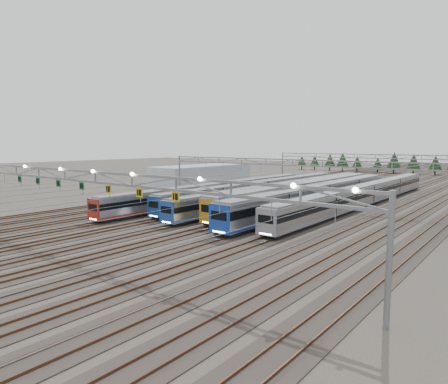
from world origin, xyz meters
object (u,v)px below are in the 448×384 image
Objects in this scene: train_b at (263,190)px; gantry_mid at (293,168)px; west_shed at (202,175)px; train_e at (321,196)px; gantry_near at (94,179)px; gantry_far at (375,160)px; train_d at (306,192)px; train_c at (289,190)px; train_a at (221,191)px; train_f at (366,194)px.

gantry_mid is at bearing -7.32° from train_b.
west_shed is (-28.46, 14.95, 0.57)m from train_b.
gantry_near is (-6.80, -37.42, 4.90)m from train_e.
train_e is at bearing -81.95° from gantry_far.
train_d is 5.72m from train_e.
train_c is 42.22m from gantry_far.
train_e is (18.00, 3.53, 0.26)m from train_a.
train_a is at bearing -134.06° from train_c.
gantry_near reaches higher than train_b.
train_e is 9.45m from train_f.
gantry_far is at bearing 98.05° from train_e.
train_e is 1.76× the size of west_shed.
gantry_far reaches higher than train_e.
train_f reaches higher than train_a.
train_f is 2.14× the size of west_shed.
gantry_mid is (-2.25, -0.84, 4.27)m from train_d.
train_d is 0.83× the size of train_f.
train_f is (9.00, 4.77, -0.12)m from train_d.
gantry_far is (-6.75, 47.70, 4.20)m from train_e.
train_b is at bearing 172.68° from gantry_mid.
train_e is at bearing -38.17° from train_d.
train_f is at bearing 27.92° from train_d.
train_f is at bearing 14.76° from train_b.
train_c is at bearing 153.62° from train_d.
gantry_mid is (6.75, -0.87, 4.44)m from train_b.
train_d is 0.94× the size of gantry_near.
gantry_near reaches higher than gantry_mid.
train_d is at bearing 20.49° from gantry_mid.
gantry_far is 45.89m from west_shed.
gantry_near is at bearing -93.21° from train_d.
train_d is (4.50, -2.23, 0.20)m from train_c.
gantry_near is at bearing -71.71° from train_a.
gantry_far reaches higher than train_d.
gantry_mid is at bearing 89.93° from gantry_near.
train_a is 13.61m from gantry_mid.
train_c is (4.50, 2.21, -0.02)m from train_b.
train_c is 2.11× the size of west_shed.
gantry_far is (0.00, 45.00, 0.00)m from gantry_mid.
gantry_far is at bearing 105.94° from train_f.
west_shed reaches higher than train_d.
train_a is 0.85× the size of train_c.
train_a is at bearing 108.29° from gantry_near.
train_c is at bearing 147.34° from train_e.
train_e reaches higher than train_f.
gantry_far is at bearing 81.30° from train_b.
train_e is 0.94× the size of gantry_near.
train_f is at bearing 27.75° from train_a.
train_f is at bearing 26.50° from gantry_mid.
train_e is at bearing -32.66° from train_c.
train_e is 45.86m from west_shed.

